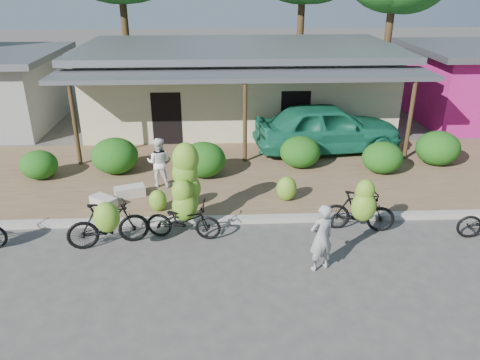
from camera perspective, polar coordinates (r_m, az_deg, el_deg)
The scene contains 22 objects.
ground at distance 10.80m, azimuth 2.48°, elevation -10.23°, with size 100.00×100.00×0.00m, color #474442.
sidewalk at distance 15.17m, azimuth 0.83°, elevation 0.59°, with size 60.00×6.00×0.12m, color olive.
curb at distance 12.47m, azimuth 1.68°, elevation -4.79°, with size 60.00×0.25×0.15m, color #A8A399.
shop_main at distance 20.32m, azimuth -0.18°, elevation 11.56°, with size 13.00×8.50×3.35m.
shop_pink at distance 23.34m, azimuth 27.02°, elevation 10.50°, with size 6.00×6.00×3.25m.
hedge_0 at distance 15.92m, azimuth -23.31°, elevation 1.71°, with size 1.16×1.05×0.91m, color #1C5112.
hedge_1 at distance 15.53m, azimuth -15.00°, elevation 2.87°, with size 1.48×1.34×1.16m, color #1C5112.
hedge_2 at distance 14.79m, azimuth -4.51°, elevation 2.49°, with size 1.44×1.29×1.12m, color #1C5112.
hedge_3 at distance 15.62m, azimuth 7.34°, elevation 3.41°, with size 1.34×1.20×1.04m, color #1C5112.
hedge_4 at distance 15.73m, azimuth 16.97°, elevation 2.63°, with size 1.31×1.18×1.02m, color #1C5112.
hedge_5 at distance 17.05m, azimuth 22.99°, elevation 3.60°, with size 1.47×1.32×1.14m, color #1C5112.
bike_left at distance 11.50m, azimuth -15.82°, elevation -5.10°, with size 2.01×1.39×1.47m.
bike_center at distance 11.67m, azimuth -6.77°, elevation -2.52°, with size 1.94×1.29×2.31m.
bike_right at distance 12.03m, azimuth 14.42°, elevation -3.44°, with size 1.87×1.30×1.68m.
loose_banana_a at distance 12.87m, azimuth -9.99°, elevation -2.47°, with size 0.48×0.41×0.61m, color #66A228.
loose_banana_b at distance 13.03m, azimuth -6.39°, elevation -1.76°, with size 0.53×0.45×0.66m, color #66A228.
loose_banana_c at distance 13.29m, azimuth 5.70°, elevation -1.04°, with size 0.58×0.49×0.72m, color #66A228.
sack_near at distance 13.92m, azimuth -13.28°, elevation -1.36°, with size 0.85×0.40×0.30m, color beige.
sack_far at distance 13.51m, azimuth -16.29°, elevation -2.54°, with size 0.75×0.38×0.28m, color beige.
vendor at distance 10.38m, azimuth 9.89°, elevation -6.94°, with size 0.58×0.38×1.60m, color #969696.
bystander at distance 14.20m, azimuth -9.85°, elevation 2.14°, with size 0.74×0.58×1.52m, color white.
teal_van at distance 17.13m, azimuth 10.59°, elevation 6.33°, with size 2.09×5.20×1.77m, color #176B4D.
Camera 1 is at (-0.89, -8.90, 6.05)m, focal length 35.00 mm.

